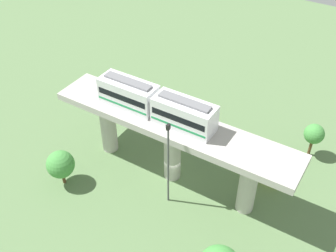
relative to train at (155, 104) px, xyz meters
name	(u,v)px	position (x,y,z in m)	size (l,w,h in m)	color
ground_plane	(172,175)	(0.00, 2.13, -9.63)	(120.00, 120.00, 0.00)	#5B7A4C
viaduct	(173,136)	(0.00, 2.13, -3.57)	(5.20, 28.00, 8.10)	#B7B2AA
train	(155,104)	(0.00, 0.00, 0.00)	(2.64, 13.55, 3.24)	white
parked_car_orange	(180,124)	(-7.91, -1.55, -8.89)	(2.13, 4.33, 1.76)	orange
parked_car_white	(219,148)	(-6.41, 5.05, -8.89)	(2.55, 4.46, 1.76)	white
parked_car_yellow	(266,172)	(-5.58, 11.51, -8.89)	(2.31, 4.39, 1.76)	yellow
tree_mid_lot	(314,134)	(-11.95, 14.64, -6.28)	(2.43, 2.43, 4.62)	brown
tree_far_corner	(61,164)	(7.48, -7.87, -6.76)	(3.17, 3.17, 4.48)	brown
signal_post	(168,161)	(3.40, 3.69, -3.75)	(0.44, 0.28, 10.70)	#4C4C51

